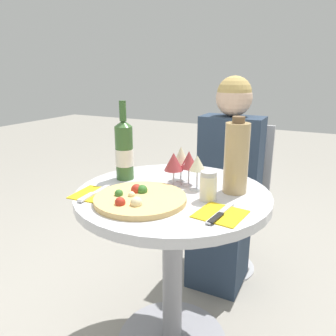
% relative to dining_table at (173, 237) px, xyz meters
% --- Properties ---
extents(dining_table, '(0.76, 0.76, 0.74)m').
position_rel_dining_table_xyz_m(dining_table, '(0.00, 0.00, 0.00)').
color(dining_table, gray).
rests_on(dining_table, ground_plane).
extents(chair_behind_diner, '(0.40, 0.40, 0.88)m').
position_rel_dining_table_xyz_m(chair_behind_diner, '(0.03, 0.76, -0.11)').
color(chair_behind_diner, '#ADADB2').
rests_on(chair_behind_diner, ground_plane).
extents(seated_diner, '(0.35, 0.40, 1.17)m').
position_rel_dining_table_xyz_m(seated_diner, '(0.03, 0.62, 0.00)').
color(seated_diner, '#28384C').
rests_on(seated_diner, ground_plane).
extents(pizza_large, '(0.34, 0.34, 0.05)m').
position_rel_dining_table_xyz_m(pizza_large, '(-0.06, -0.15, 0.22)').
color(pizza_large, '#DBB26B').
rests_on(pizza_large, dining_table).
extents(wine_bottle, '(0.08, 0.08, 0.34)m').
position_rel_dining_table_xyz_m(wine_bottle, '(-0.26, 0.05, 0.33)').
color(wine_bottle, '#38602D').
rests_on(wine_bottle, dining_table).
extents(tall_carafe, '(0.09, 0.09, 0.29)m').
position_rel_dining_table_xyz_m(tall_carafe, '(0.22, 0.10, 0.34)').
color(tall_carafe, tan).
rests_on(tall_carafe, dining_table).
extents(sugar_shaker, '(0.06, 0.06, 0.11)m').
position_rel_dining_table_xyz_m(sugar_shaker, '(0.16, -0.03, 0.26)').
color(sugar_shaker, silver).
rests_on(sugar_shaker, dining_table).
extents(wine_glass_front_left, '(0.08, 0.08, 0.14)m').
position_rel_dining_table_xyz_m(wine_glass_front_left, '(-0.03, 0.07, 0.30)').
color(wine_glass_front_left, silver).
rests_on(wine_glass_front_left, dining_table).
extents(wine_glass_back_left, '(0.07, 0.07, 0.15)m').
position_rel_dining_table_xyz_m(wine_glass_back_left, '(-0.03, 0.14, 0.31)').
color(wine_glass_back_left, silver).
rests_on(wine_glass_back_left, dining_table).
extents(wine_glass_front_right, '(0.07, 0.07, 0.14)m').
position_rel_dining_table_xyz_m(wine_glass_front_right, '(0.08, 0.07, 0.31)').
color(wine_glass_front_right, silver).
rests_on(wine_glass_front_right, dining_table).
extents(wine_glass_center, '(0.07, 0.07, 0.14)m').
position_rel_dining_table_xyz_m(wine_glass_center, '(0.02, 0.10, 0.31)').
color(wine_glass_center, silver).
rests_on(wine_glass_center, dining_table).
extents(place_setting_left, '(0.16, 0.19, 0.01)m').
position_rel_dining_table_xyz_m(place_setting_left, '(-0.25, -0.17, 0.21)').
color(place_setting_left, gold).
rests_on(place_setting_left, dining_table).
extents(place_setting_right, '(0.17, 0.19, 0.01)m').
position_rel_dining_table_xyz_m(place_setting_right, '(0.24, -0.13, 0.21)').
color(place_setting_right, gold).
rests_on(place_setting_right, dining_table).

